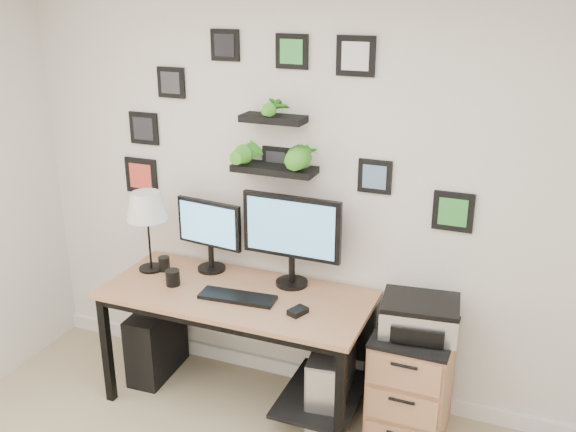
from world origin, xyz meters
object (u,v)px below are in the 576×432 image
at_px(monitor_right, 291,233).
at_px(mug, 173,278).
at_px(pc_tower_black, 157,341).
at_px(pc_tower_grey, 331,383).
at_px(monitor_left, 209,230).
at_px(printer, 420,316).
at_px(desk, 245,309).
at_px(table_lamp, 147,208).
at_px(file_cabinet, 411,382).

xyz_separation_m(monitor_right, mug, (-0.67, -0.27, -0.29)).
height_order(pc_tower_black, pc_tower_grey, pc_tower_grey).
height_order(monitor_left, printer, monitor_left).
xyz_separation_m(mug, pc_tower_grey, (0.99, 0.10, -0.56)).
bearing_deg(pc_tower_grey, mug, -174.47).
relative_size(desk, printer, 3.58).
bearing_deg(table_lamp, desk, -4.66).
distance_m(desk, monitor_left, 0.55).
distance_m(desk, pc_tower_grey, 0.67).
bearing_deg(printer, monitor_right, 171.12).
xyz_separation_m(desk, pc_tower_grey, (0.55, 0.01, -0.38)).
relative_size(monitor_right, pc_tower_grey, 1.20).
height_order(monitor_left, pc_tower_grey, monitor_left).
xyz_separation_m(monitor_right, printer, (0.81, -0.13, -0.32)).
relative_size(desk, monitor_right, 2.61).
xyz_separation_m(desk, monitor_right, (0.23, 0.18, 0.46)).
relative_size(monitor_right, table_lamp, 1.18).
xyz_separation_m(desk, monitor_left, (-0.33, 0.19, 0.40)).
distance_m(desk, file_cabinet, 1.06).
bearing_deg(pc_tower_grey, printer, 5.67).
distance_m(monitor_left, monitor_right, 0.56).
distance_m(mug, file_cabinet, 1.53).
bearing_deg(monitor_left, table_lamp, -159.90).
bearing_deg(table_lamp, file_cabinet, 0.08).
relative_size(monitor_left, table_lamp, 0.90).
bearing_deg(printer, pc_tower_grey, -174.33).
bearing_deg(table_lamp, monitor_right, 7.81).
bearing_deg(mug, printer, 5.58).
xyz_separation_m(table_lamp, printer, (1.72, -0.00, -0.40)).
bearing_deg(monitor_right, mug, -157.96).
distance_m(table_lamp, printer, 1.77).
bearing_deg(desk, printer, 3.08).
bearing_deg(monitor_right, pc_tower_black, -170.70).
xyz_separation_m(monitor_left, pc_tower_grey, (0.88, -0.18, -0.78)).
bearing_deg(pc_tower_black, desk, -5.49).
height_order(monitor_left, pc_tower_black, monitor_left).
relative_size(desk, pc_tower_black, 3.39).
distance_m(table_lamp, pc_tower_grey, 1.55).
bearing_deg(file_cabinet, monitor_left, 174.47).
bearing_deg(pc_tower_grey, pc_tower_black, 178.81).
xyz_separation_m(desk, file_cabinet, (1.02, 0.06, -0.29)).
distance_m(file_cabinet, printer, 0.43).
xyz_separation_m(monitor_left, file_cabinet, (1.34, -0.13, -0.69)).
height_order(mug, printer, printer).
xyz_separation_m(monitor_right, pc_tower_black, (-0.90, -0.15, -0.85)).
bearing_deg(file_cabinet, pc_tower_grey, -173.79).
xyz_separation_m(pc_tower_black, pc_tower_grey, (1.23, -0.03, 0.01)).
bearing_deg(printer, table_lamp, 179.99).
xyz_separation_m(monitor_right, table_lamp, (-0.92, -0.13, 0.08)).
xyz_separation_m(pc_tower_grey, file_cabinet, (0.46, 0.05, 0.09)).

